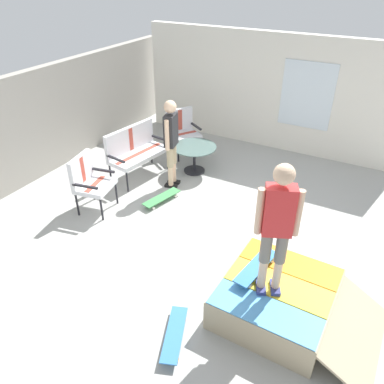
% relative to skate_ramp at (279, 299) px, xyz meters
% --- Properties ---
extents(ground_plane, '(12.00, 12.00, 0.10)m').
position_rel_skate_ramp_xyz_m(ground_plane, '(1.00, 1.44, -0.28)').
color(ground_plane, '#A8A8A3').
extents(back_wall_cinderblock, '(9.00, 0.20, 2.08)m').
position_rel_skate_ramp_xyz_m(back_wall_cinderblock, '(1.00, 5.44, 0.81)').
color(back_wall_cinderblock, '#9E998E').
rests_on(back_wall_cinderblock, ground_plane).
extents(house_facade, '(0.23, 6.00, 2.54)m').
position_rel_skate_ramp_xyz_m(house_facade, '(4.80, 1.92, 1.05)').
color(house_facade, white).
rests_on(house_facade, ground_plane).
extents(skate_ramp, '(1.44, 1.95, 0.45)m').
position_rel_skate_ramp_xyz_m(skate_ramp, '(0.00, 0.00, 0.00)').
color(skate_ramp, tan).
rests_on(skate_ramp, ground_plane).
extents(patio_bench, '(1.32, 0.74, 1.02)m').
position_rel_skate_ramp_xyz_m(patio_bench, '(2.07, 3.68, 0.39)').
color(patio_bench, black).
rests_on(patio_bench, ground_plane).
extents(patio_chair_near_house, '(0.82, 0.80, 1.02)m').
position_rel_skate_ramp_xyz_m(patio_chair_near_house, '(3.41, 3.37, 0.39)').
color(patio_chair_near_house, black).
rests_on(patio_chair_near_house, ground_plane).
extents(patio_chair_by_wall, '(0.72, 0.66, 1.02)m').
position_rel_skate_ramp_xyz_m(patio_chair_by_wall, '(0.68, 3.64, 0.39)').
color(patio_chair_by_wall, black).
rests_on(patio_chair_by_wall, ground_plane).
extents(patio_table, '(0.90, 0.90, 0.57)m').
position_rel_skate_ramp_xyz_m(patio_table, '(2.77, 2.70, 0.18)').
color(patio_table, black).
rests_on(patio_table, ground_plane).
extents(person_watching, '(0.47, 0.29, 1.72)m').
position_rel_skate_ramp_xyz_m(person_watching, '(2.07, 2.81, 0.78)').
color(person_watching, black).
rests_on(person_watching, ground_plane).
extents(person_skater, '(0.33, 0.45, 1.69)m').
position_rel_skate_ramp_xyz_m(person_skater, '(-0.12, 0.13, 1.21)').
color(person_skater, navy).
rests_on(person_skater, skate_ramp).
extents(skateboard_by_bench, '(0.82, 0.39, 0.10)m').
position_rel_skate_ramp_xyz_m(skateboard_by_bench, '(1.45, 2.67, -0.14)').
color(skateboard_by_bench, '#3F8C4C').
rests_on(skateboard_by_bench, ground_plane).
extents(skateboard_spare, '(0.82, 0.47, 0.10)m').
position_rel_skate_ramp_xyz_m(skateboard_spare, '(-0.98, 0.93, -0.14)').
color(skateboard_spare, '#3372B2').
rests_on(skateboard_spare, ground_plane).
extents(skateboard_on_ramp, '(0.82, 0.32, 0.10)m').
position_rel_skate_ramp_xyz_m(skateboard_on_ramp, '(0.08, 0.36, 0.31)').
color(skateboard_on_ramp, '#3372B2').
rests_on(skateboard_on_ramp, skate_ramp).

